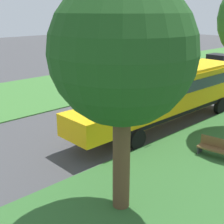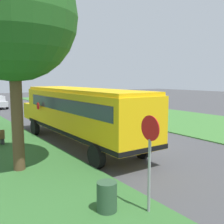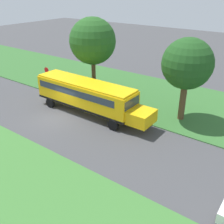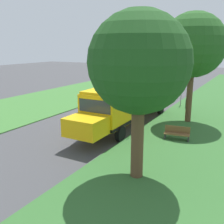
# 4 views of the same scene
# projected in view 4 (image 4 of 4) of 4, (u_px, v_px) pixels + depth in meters

# --- Properties ---
(ground_plane) EXTENTS (120.00, 120.00, 0.00)m
(ground_plane) POSITION_uv_depth(u_px,v_px,m) (110.00, 114.00, 23.33)
(ground_plane) COLOR #424244
(grass_far_side) EXTENTS (10.00, 80.00, 0.07)m
(grass_far_side) POSITION_uv_depth(u_px,v_px,m) (36.00, 104.00, 27.56)
(grass_far_side) COLOR #3D7533
(grass_far_side) RESTS_ON ground
(school_bus) EXTENTS (2.84, 12.42, 3.16)m
(school_bus) POSITION_uv_depth(u_px,v_px,m) (129.00, 99.00, 20.24)
(school_bus) COLOR yellow
(school_bus) RESTS_ON ground
(pickup_truck) EXTENTS (2.28, 5.40, 2.10)m
(pickup_truck) POSITION_uv_depth(u_px,v_px,m) (140.00, 83.00, 35.44)
(pickup_truck) COLOR black
(pickup_truck) RESTS_ON ground
(oak_tree_beside_bus) EXTENTS (4.86, 4.86, 8.44)m
(oak_tree_beside_bus) POSITION_uv_depth(u_px,v_px,m) (194.00, 46.00, 19.55)
(oak_tree_beside_bus) COLOR brown
(oak_tree_beside_bus) RESTS_ON ground
(oak_tree_roadside_mid) EXTENTS (4.39, 4.39, 7.46)m
(oak_tree_roadside_mid) POSITION_uv_depth(u_px,v_px,m) (140.00, 64.00, 11.02)
(oak_tree_roadside_mid) COLOR brown
(oak_tree_roadside_mid) RESTS_ON ground
(stop_sign) EXTENTS (0.08, 0.68, 2.74)m
(stop_sign) POSITION_uv_depth(u_px,v_px,m) (181.00, 89.00, 26.10)
(stop_sign) COLOR gray
(stop_sign) RESTS_ON ground
(park_bench) EXTENTS (1.66, 0.74, 0.92)m
(park_bench) POSITION_uv_depth(u_px,v_px,m) (177.00, 133.00, 16.82)
(park_bench) COLOR brown
(park_bench) RESTS_ON ground
(trash_bin) EXTENTS (0.56, 0.56, 0.90)m
(trash_bin) POSITION_uv_depth(u_px,v_px,m) (188.00, 104.00, 25.41)
(trash_bin) COLOR #2D4C33
(trash_bin) RESTS_ON ground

